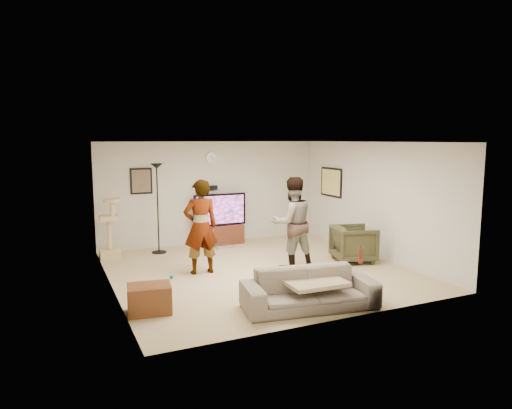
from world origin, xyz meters
name	(u,v)px	position (x,y,z in m)	size (l,w,h in m)	color
floor	(258,271)	(0.00, 0.00, -0.01)	(5.50, 5.50, 0.02)	tan
ceiling	(258,141)	(0.00, 0.00, 2.51)	(5.50, 5.50, 0.02)	silver
wall_back	(211,193)	(0.00, 2.75, 1.25)	(5.50, 0.04, 2.50)	silver
wall_front	(341,234)	(0.00, -2.75, 1.25)	(5.50, 0.04, 2.50)	silver
wall_left	(110,217)	(-2.75, 0.00, 1.25)	(0.04, 5.50, 2.50)	silver
wall_right	(373,200)	(2.75, 0.00, 1.25)	(0.04, 5.50, 2.50)	silver
wall_clock	(211,158)	(0.00, 2.72, 2.10)	(0.26, 0.26, 0.04)	silver
wall_speaker	(212,188)	(0.00, 2.69, 1.38)	(0.25, 0.10, 0.10)	black
picture_back	(141,181)	(-1.70, 2.73, 1.60)	(0.42, 0.03, 0.52)	brown
picture_right	(331,182)	(2.73, 1.60, 1.50)	(0.03, 0.78, 0.62)	#D2C866
tv_stand	(220,235)	(0.13, 2.50, 0.23)	(1.11, 0.45, 0.46)	#4B2315
console_box	(224,246)	(0.07, 2.11, 0.04)	(0.40, 0.30, 0.07)	#BDBDBE
tv	(220,210)	(0.13, 2.50, 0.85)	(1.31, 0.08, 0.78)	black
tv_screen	(221,210)	(0.13, 2.46, 0.85)	(1.21, 0.01, 0.69)	#E44DCD
floor_lamp	(158,209)	(-1.45, 2.23, 1.01)	(0.32, 0.32, 2.02)	black
cat_tree	(109,229)	(-2.52, 2.16, 0.65)	(0.42, 0.42, 1.31)	#CCBD7E
person_left	(201,227)	(-1.07, 0.29, 0.91)	(0.66, 0.43, 1.81)	#9F9F9F
person_right	(292,223)	(0.70, -0.09, 0.91)	(0.89, 0.69, 1.82)	navy
sofa	(310,289)	(-0.14, -2.18, 0.30)	(2.03, 0.79, 0.59)	slate
throw_blanket	(314,282)	(-0.06, -2.18, 0.40)	(0.90, 0.70, 0.06)	tan
beer_bottle	(361,256)	(0.79, -2.18, 0.72)	(0.06, 0.06, 0.25)	#4C1E0F
armchair	(354,244)	(2.12, -0.21, 0.38)	(0.81, 0.83, 0.76)	#33341E
side_table	(149,299)	(-2.40, -1.36, 0.21)	(0.63, 0.47, 0.42)	#572F17
toy_ball	(171,277)	(-1.69, 0.16, 0.03)	(0.07, 0.07, 0.07)	#005D8A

